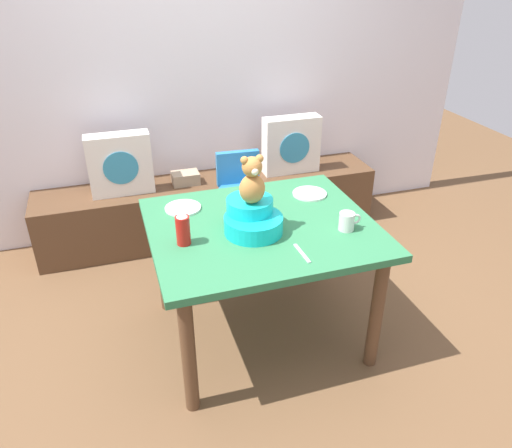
{
  "coord_description": "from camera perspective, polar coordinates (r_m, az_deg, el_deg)",
  "views": [
    {
      "loc": [
        -0.72,
        -2.14,
        2.0
      ],
      "look_at": [
        0.0,
        0.1,
        0.69
      ],
      "focal_mm": 34.6,
      "sensor_mm": 36.0,
      "label": 1
    }
  ],
  "objects": [
    {
      "name": "dinner_plate_far",
      "position": [
        2.77,
        -8.44,
        1.85
      ],
      "size": [
        0.2,
        0.2,
        0.01
      ],
      "primitive_type": "cylinder",
      "color": "white",
      "rests_on": "dining_table"
    },
    {
      "name": "table_fork",
      "position": [
        2.35,
        5.34,
        -3.38
      ],
      "size": [
        0.02,
        0.17,
        0.01
      ],
      "primitive_type": "cube",
      "rotation": [
        0.0,
        0.0,
        0.03
      ],
      "color": "silver",
      "rests_on": "dining_table"
    },
    {
      "name": "ground_plane",
      "position": [
        3.02,
        0.59,
        -12.41
      ],
      "size": [
        8.0,
        8.0,
        0.0
      ],
      "primitive_type": "plane",
      "color": "brown"
    },
    {
      "name": "back_wall",
      "position": [
        3.8,
        -6.91,
        18.29
      ],
      "size": [
        4.4,
        0.1,
        2.6
      ],
      "primitive_type": "cube",
      "color": "silver",
      "rests_on": "ground_plane"
    },
    {
      "name": "pillow_floral_left",
      "position": [
        3.63,
        -15.44,
        6.67
      ],
      "size": [
        0.44,
        0.15,
        0.44
      ],
      "color": "white",
      "rests_on": "window_bench"
    },
    {
      "name": "coffee_mug",
      "position": [
        2.56,
        10.5,
        0.31
      ],
      "size": [
        0.12,
        0.08,
        0.09
      ],
      "color": "silver",
      "rests_on": "dining_table"
    },
    {
      "name": "highchair",
      "position": [
        3.42,
        -1.63,
        3.43
      ],
      "size": [
        0.34,
        0.46,
        0.79
      ],
      "color": "#2672B2",
      "rests_on": "ground_plane"
    },
    {
      "name": "ketchup_bottle",
      "position": [
        2.41,
        -8.46,
        -0.48
      ],
      "size": [
        0.07,
        0.07,
        0.18
      ],
      "color": "red",
      "rests_on": "dining_table"
    },
    {
      "name": "dining_table",
      "position": [
        2.64,
        0.66,
        -2.02
      ],
      "size": [
        1.17,
        1.01,
        0.74
      ],
      "color": "#2D7247",
      "rests_on": "ground_plane"
    },
    {
      "name": "teddy_bear",
      "position": [
        2.41,
        -0.45,
        5.0
      ],
      "size": [
        0.13,
        0.12,
        0.25
      ],
      "color": "#B77A3C",
      "rests_on": "infant_seat_teal"
    },
    {
      "name": "book_stack",
      "position": [
        3.75,
        -8.16,
        5.28
      ],
      "size": [
        0.2,
        0.14,
        0.09
      ],
      "primitive_type": "cube",
      "color": "tan",
      "rests_on": "window_bench"
    },
    {
      "name": "window_bench",
      "position": [
        3.9,
        -5.18,
        1.96
      ],
      "size": [
        2.6,
        0.44,
        0.46
      ],
      "primitive_type": "cube",
      "color": "brown",
      "rests_on": "ground_plane"
    },
    {
      "name": "dinner_plate_near",
      "position": [
        2.93,
        6.21,
        3.51
      ],
      "size": [
        0.2,
        0.2,
        0.01
      ],
      "primitive_type": "cylinder",
      "color": "white",
      "rests_on": "dining_table"
    },
    {
      "name": "pillow_floral_right",
      "position": [
        3.88,
        4.1,
        9.11
      ],
      "size": [
        0.44,
        0.15,
        0.44
      ],
      "color": "white",
      "rests_on": "window_bench"
    },
    {
      "name": "cell_phone",
      "position": [
        2.83,
        -0.4,
        2.76
      ],
      "size": [
        0.16,
        0.1,
        0.01
      ],
      "primitive_type": "cube",
      "rotation": [
        0.0,
        0.0,
        1.79
      ],
      "color": "black",
      "rests_on": "dining_table"
    },
    {
      "name": "infant_seat_teal",
      "position": [
        2.5,
        -0.43,
        0.69
      ],
      "size": [
        0.3,
        0.33,
        0.16
      ],
      "color": "#13BFC6",
      "rests_on": "dining_table"
    }
  ]
}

